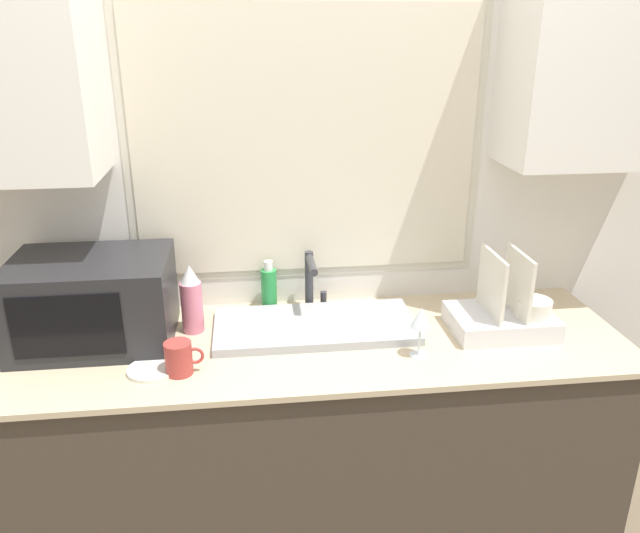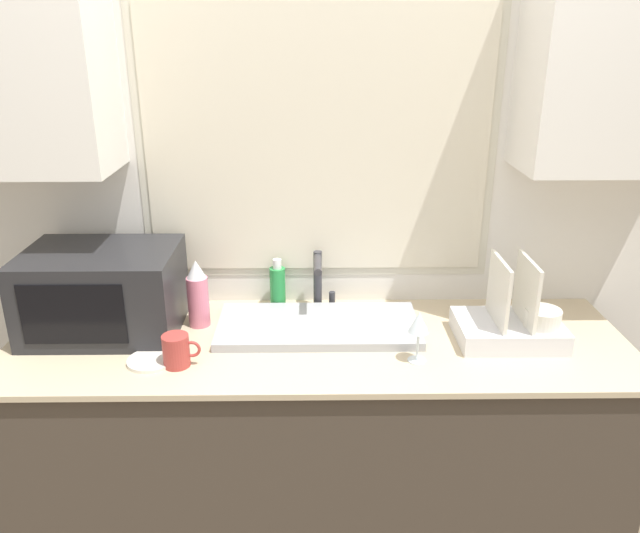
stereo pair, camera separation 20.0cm
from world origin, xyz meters
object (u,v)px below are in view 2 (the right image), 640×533
at_px(microwave, 103,291).
at_px(spray_bottle, 198,294).
at_px(faucet, 320,276).
at_px(soap_bottle, 278,286).
at_px(mug_near_sink, 177,351).
at_px(wine_glass, 419,324).
at_px(dish_rack, 512,324).

xyz_separation_m(microwave, spray_bottle, (0.32, 0.03, -0.03)).
bearing_deg(faucet, soap_bottle, 168.71).
distance_m(soap_bottle, mug_near_sink, 0.53).
bearing_deg(soap_bottle, mug_near_sink, -123.61).
bearing_deg(wine_glass, spray_bottle, 159.88).
bearing_deg(microwave, faucet, 11.44).
bearing_deg(microwave, wine_glass, -12.81).
xyz_separation_m(spray_bottle, mug_near_sink, (-0.02, -0.29, -0.07)).
height_order(faucet, microwave, microwave).
bearing_deg(faucet, mug_near_sink, -137.92).
bearing_deg(dish_rack, wine_glass, -158.13).
relative_size(spray_bottle, mug_near_sink, 2.05).
bearing_deg(soap_bottle, faucet, -11.29).
bearing_deg(dish_rack, microwave, 175.80).
distance_m(faucet, microwave, 0.77).
bearing_deg(mug_near_sink, faucet, 42.08).
bearing_deg(faucet, dish_rack, -21.54).
height_order(spray_bottle, wine_glass, spray_bottle).
distance_m(faucet, mug_near_sink, 0.62).
relative_size(mug_near_sink, wine_glass, 0.70).
distance_m(soap_bottle, wine_glass, 0.63).
bearing_deg(soap_bottle, dish_rack, -19.59).
distance_m(microwave, spray_bottle, 0.32).
xyz_separation_m(microwave, mug_near_sink, (0.30, -0.26, -0.09)).
height_order(microwave, spray_bottle, microwave).
relative_size(dish_rack, wine_glass, 2.04).
distance_m(microwave, mug_near_sink, 0.41).
xyz_separation_m(faucet, wine_glass, (0.30, -0.39, -0.01)).
bearing_deg(mug_near_sink, microwave, 139.03).
bearing_deg(microwave, spray_bottle, 5.35).
xyz_separation_m(dish_rack, spray_bottle, (-1.08, 0.13, 0.06)).
height_order(faucet, spray_bottle, spray_bottle).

